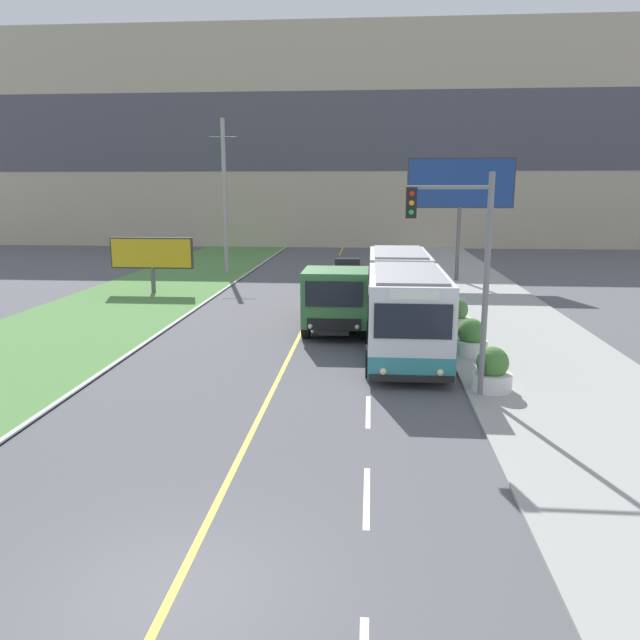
{
  "coord_description": "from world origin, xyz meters",
  "views": [
    {
      "loc": [
        2.75,
        -7.62,
        5.67
      ],
      "look_at": [
        1.1,
        12.57,
        1.4
      ],
      "focal_mm": 35.0,
      "sensor_mm": 36.0,
      "label": 1
    }
  ],
  "objects_px": {
    "planter_round_near": "(492,371)",
    "traffic_light_mast": "(464,257)",
    "city_bus": "(402,299)",
    "billboard_small": "(152,254)",
    "planter_round_third": "(456,316)",
    "car_distant": "(348,269)",
    "dump_truck": "(337,300)",
    "billboard_large": "(461,187)",
    "planter_round_second": "(471,339)",
    "utility_pole_far": "(225,196)"
  },
  "relations": [
    {
      "from": "planter_round_near",
      "to": "traffic_light_mast",
      "type": "bearing_deg",
      "value": -157.44
    },
    {
      "from": "city_bus",
      "to": "billboard_small",
      "type": "xyz_separation_m",
      "value": [
        -13.24,
        9.9,
        0.58
      ]
    },
    {
      "from": "planter_round_near",
      "to": "planter_round_third",
      "type": "bearing_deg",
      "value": 90.02
    },
    {
      "from": "car_distant",
      "to": "planter_round_third",
      "type": "bearing_deg",
      "value": -70.89
    },
    {
      "from": "dump_truck",
      "to": "traffic_light_mast",
      "type": "xyz_separation_m",
      "value": [
        3.79,
        -7.67,
        2.55
      ]
    },
    {
      "from": "planter_round_near",
      "to": "car_distant",
      "type": "bearing_deg",
      "value": 102.61
    },
    {
      "from": "billboard_large",
      "to": "billboard_small",
      "type": "xyz_separation_m",
      "value": [
        -17.38,
        -5.76,
        -3.65
      ]
    },
    {
      "from": "billboard_small",
      "to": "planter_round_near",
      "type": "distance_m",
      "value": 22.44
    },
    {
      "from": "billboard_small",
      "to": "traffic_light_mast",
      "type": "bearing_deg",
      "value": -48.8
    },
    {
      "from": "dump_truck",
      "to": "planter_round_near",
      "type": "bearing_deg",
      "value": -56.55
    },
    {
      "from": "planter_round_second",
      "to": "planter_round_third",
      "type": "relative_size",
      "value": 0.97
    },
    {
      "from": "traffic_light_mast",
      "to": "planter_round_third",
      "type": "height_order",
      "value": "traffic_light_mast"
    },
    {
      "from": "dump_truck",
      "to": "utility_pole_far",
      "type": "height_order",
      "value": "utility_pole_far"
    },
    {
      "from": "dump_truck",
      "to": "billboard_small",
      "type": "xyz_separation_m",
      "value": [
        -10.71,
        8.9,
        0.82
      ]
    },
    {
      "from": "city_bus",
      "to": "car_distant",
      "type": "height_order",
      "value": "city_bus"
    },
    {
      "from": "billboard_large",
      "to": "planter_round_third",
      "type": "distance_m",
      "value": 15.15
    },
    {
      "from": "traffic_light_mast",
      "to": "billboard_small",
      "type": "height_order",
      "value": "traffic_light_mast"
    },
    {
      "from": "utility_pole_far",
      "to": "billboard_small",
      "type": "height_order",
      "value": "utility_pole_far"
    },
    {
      "from": "traffic_light_mast",
      "to": "billboard_small",
      "type": "xyz_separation_m",
      "value": [
        -14.5,
        16.57,
        -1.73
      ]
    },
    {
      "from": "planter_round_second",
      "to": "billboard_large",
      "type": "bearing_deg",
      "value": 84.06
    },
    {
      "from": "billboard_large",
      "to": "traffic_light_mast",
      "type": "bearing_deg",
      "value": -97.36
    },
    {
      "from": "utility_pole_far",
      "to": "planter_round_near",
      "type": "relative_size",
      "value": 8.18
    },
    {
      "from": "planter_round_second",
      "to": "utility_pole_far",
      "type": "bearing_deg",
      "value": 122.48
    },
    {
      "from": "billboard_large",
      "to": "planter_round_second",
      "type": "xyz_separation_m",
      "value": [
        -1.87,
        -18.02,
        -5.17
      ]
    },
    {
      "from": "billboard_small",
      "to": "city_bus",
      "type": "bearing_deg",
      "value": -36.79
    },
    {
      "from": "car_distant",
      "to": "planter_round_second",
      "type": "xyz_separation_m",
      "value": [
        4.92,
        -18.08,
        -0.06
      ]
    },
    {
      "from": "city_bus",
      "to": "billboard_small",
      "type": "relative_size",
      "value": 2.78
    },
    {
      "from": "planter_round_second",
      "to": "planter_round_third",
      "type": "height_order",
      "value": "planter_round_third"
    },
    {
      "from": "planter_round_near",
      "to": "planter_round_second",
      "type": "xyz_separation_m",
      "value": [
        0.01,
        3.9,
        0.0
      ]
    },
    {
      "from": "car_distant",
      "to": "billboard_large",
      "type": "height_order",
      "value": "billboard_large"
    },
    {
      "from": "city_bus",
      "to": "planter_round_near",
      "type": "distance_m",
      "value": 6.71
    },
    {
      "from": "city_bus",
      "to": "traffic_light_mast",
      "type": "xyz_separation_m",
      "value": [
        1.26,
        -6.66,
        2.32
      ]
    },
    {
      "from": "car_distant",
      "to": "utility_pole_far",
      "type": "xyz_separation_m",
      "value": [
        -8.46,
        2.94,
        4.49
      ]
    },
    {
      "from": "traffic_light_mast",
      "to": "planter_round_third",
      "type": "xyz_separation_m",
      "value": [
        1.0,
        8.21,
        -3.23
      ]
    },
    {
      "from": "billboard_large",
      "to": "planter_round_near",
      "type": "relative_size",
      "value": 6.0
    },
    {
      "from": "traffic_light_mast",
      "to": "planter_round_second",
      "type": "height_order",
      "value": "traffic_light_mast"
    },
    {
      "from": "billboard_large",
      "to": "planter_round_near",
      "type": "height_order",
      "value": "billboard_large"
    },
    {
      "from": "city_bus",
      "to": "planter_round_third",
      "type": "distance_m",
      "value": 2.88
    },
    {
      "from": "billboard_small",
      "to": "planter_round_third",
      "type": "height_order",
      "value": "billboard_small"
    },
    {
      "from": "city_bus",
      "to": "planter_round_second",
      "type": "height_order",
      "value": "city_bus"
    },
    {
      "from": "traffic_light_mast",
      "to": "planter_round_near",
      "type": "height_order",
      "value": "traffic_light_mast"
    },
    {
      "from": "dump_truck",
      "to": "planter_round_near",
      "type": "distance_m",
      "value": 8.72
    },
    {
      "from": "car_distant",
      "to": "billboard_small",
      "type": "bearing_deg",
      "value": -151.19
    },
    {
      "from": "billboard_large",
      "to": "billboard_small",
      "type": "bearing_deg",
      "value": -161.66
    },
    {
      "from": "city_bus",
      "to": "traffic_light_mast",
      "type": "relative_size",
      "value": 2.1
    },
    {
      "from": "planter_round_second",
      "to": "car_distant",
      "type": "bearing_deg",
      "value": 105.23
    },
    {
      "from": "traffic_light_mast",
      "to": "planter_round_third",
      "type": "relative_size",
      "value": 4.69
    },
    {
      "from": "city_bus",
      "to": "car_distant",
      "type": "relative_size",
      "value": 2.98
    },
    {
      "from": "billboard_small",
      "to": "planter_round_third",
      "type": "distance_m",
      "value": 17.67
    },
    {
      "from": "planter_round_third",
      "to": "car_distant",
      "type": "bearing_deg",
      "value": 109.11
    }
  ]
}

